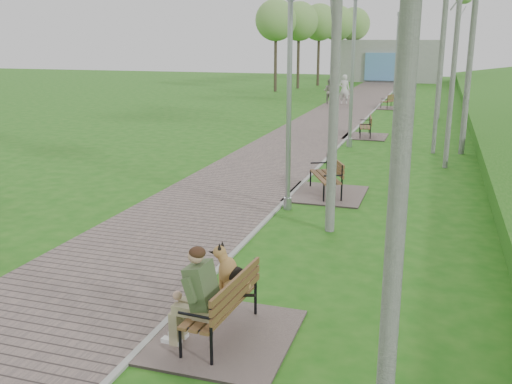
% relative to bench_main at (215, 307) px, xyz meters
% --- Properties ---
extents(ground, '(120.00, 120.00, 0.00)m').
position_rel_bench_main_xyz_m(ground, '(-0.85, 1.79, -0.48)').
color(ground, '#1D5E13').
rests_on(ground, ground).
extents(walkway, '(3.50, 67.00, 0.04)m').
position_rel_bench_main_xyz_m(walkway, '(-2.60, 23.29, -0.46)').
color(walkway, '#645551').
rests_on(walkway, ground).
extents(kerb, '(0.10, 67.00, 0.05)m').
position_rel_bench_main_xyz_m(kerb, '(-0.85, 23.29, -0.45)').
color(kerb, '#999993').
rests_on(kerb, ground).
extents(building_north, '(10.00, 5.20, 4.00)m').
position_rel_bench_main_xyz_m(building_north, '(-2.35, 52.76, 1.52)').
color(building_north, '#9E9E99').
rests_on(building_north, ground).
extents(bench_main, '(1.94, 2.15, 1.69)m').
position_rel_bench_main_xyz_m(bench_main, '(0.00, 0.00, 0.00)').
color(bench_main, '#645551').
rests_on(bench_main, ground).
extents(bench_second, '(2.01, 2.23, 1.23)m').
position_rel_bench_main_xyz_m(bench_second, '(-0.00, 8.04, -0.24)').
color(bench_second, '#645551').
rests_on(bench_second, ground).
extents(bench_third, '(1.79, 1.99, 1.10)m').
position_rel_bench_main_xyz_m(bench_third, '(-0.19, 17.90, -0.27)').
color(bench_third, '#645551').
rests_on(bench_third, ground).
extents(bench_far, '(1.75, 1.94, 1.07)m').
position_rel_bench_main_xyz_m(bench_far, '(-0.12, 28.83, -0.28)').
color(bench_far, '#645551').
rests_on(bench_far, ground).
extents(lamp_post_near, '(0.20, 0.20, 5.16)m').
position_rel_bench_main_xyz_m(lamp_post_near, '(-0.63, 6.41, 1.93)').
color(lamp_post_near, '#94969B').
rests_on(lamp_post_near, ground).
extents(lamp_post_second, '(0.22, 0.22, 5.73)m').
position_rel_bench_main_xyz_m(lamp_post_second, '(-0.47, 15.35, 2.20)').
color(lamp_post_second, '#94969B').
rests_on(lamp_post_second, ground).
extents(lamp_post_third, '(0.23, 0.23, 5.92)m').
position_rel_bench_main_xyz_m(lamp_post_third, '(-0.43, 36.21, 2.29)').
color(lamp_post_third, '#94969B').
rests_on(lamp_post_third, ground).
extents(lamp_post_far, '(0.20, 0.20, 5.30)m').
position_rel_bench_main_xyz_m(lamp_post_far, '(-0.71, 45.76, 2.00)').
color(lamp_post_far, '#94969B').
rests_on(lamp_post_far, ground).
extents(pedestrian_near, '(0.70, 0.47, 1.89)m').
position_rel_bench_main_xyz_m(pedestrian_near, '(-3.12, 30.28, 0.47)').
color(pedestrian_near, silver).
rests_on(pedestrian_near, ground).
extents(pedestrian_far, '(0.91, 0.78, 1.61)m').
position_rel_bench_main_xyz_m(pedestrian_far, '(-4.05, 30.12, 0.33)').
color(pedestrian_far, gray).
rests_on(pedestrian_far, ground).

